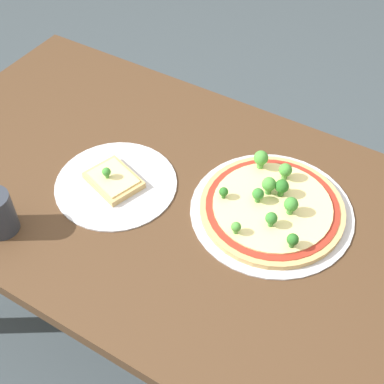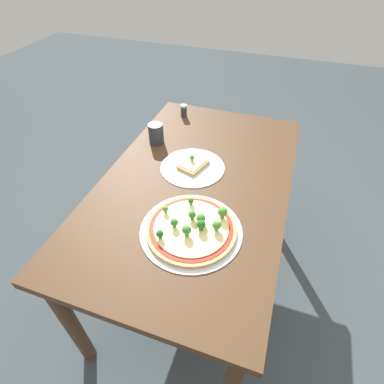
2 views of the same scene
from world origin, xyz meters
The scene contains 4 objects.
ground_plane centered at (0.00, 0.00, 0.00)m, with size 8.00×8.00×0.00m, color #3D474C.
dining_table centered at (0.00, 0.00, 0.63)m, with size 1.32×0.80×0.73m.
pizza_tray_whole centered at (0.27, 0.08, 0.74)m, with size 0.38×0.38×0.07m.
pizza_tray_slice centered at (-0.09, -0.04, 0.73)m, with size 0.29×0.29×0.05m.
Camera 1 is at (0.53, -0.70, 1.67)m, focal length 50.00 mm.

